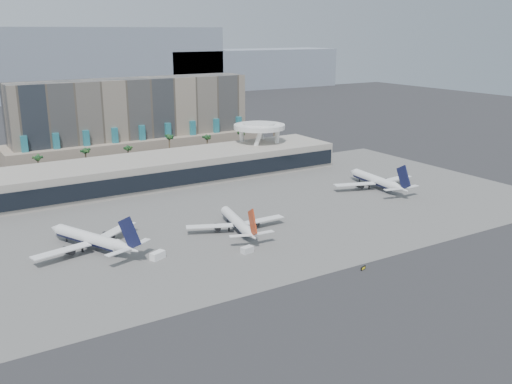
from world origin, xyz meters
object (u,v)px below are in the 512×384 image
airliner_left (91,239)px  service_vehicle_b (247,250)px  service_vehicle_a (158,255)px  taxiway_sign (363,268)px  airliner_centre (237,222)px  airliner_right (377,180)px

airliner_left → service_vehicle_b: size_ratio=9.92×
service_vehicle_a → taxiway_sign: 61.70m
service_vehicle_a → airliner_left: bearing=104.5°
airliner_centre → airliner_right: bearing=22.5°
airliner_centre → airliner_right: 80.94m
airliner_right → service_vehicle_a: airliner_right is taller
airliner_left → airliner_centre: size_ratio=1.06×
airliner_centre → airliner_left: bearing=-179.2°
airliner_left → airliner_right: (127.45, 6.75, 0.00)m
airliner_centre → taxiway_sign: size_ratio=16.15×
service_vehicle_b → airliner_right: bearing=10.6°
airliner_left → taxiway_sign: (62.60, -57.10, -3.12)m
airliner_right → service_vehicle_a: bearing=-161.6°
service_vehicle_a → taxiway_sign: (47.87, -38.93, -0.65)m
airliner_right → service_vehicle_a: size_ratio=8.77×
airliner_left → service_vehicle_a: airliner_left is taller
airliner_right → airliner_left: bearing=-171.0°
service_vehicle_b → taxiway_sign: 36.42m
service_vehicle_a → taxiway_sign: bearing=-63.7°
airliner_left → service_vehicle_b: 49.41m
airliner_centre → taxiway_sign: 50.43m
airliner_right → service_vehicle_b: (-86.90, -34.88, -2.63)m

